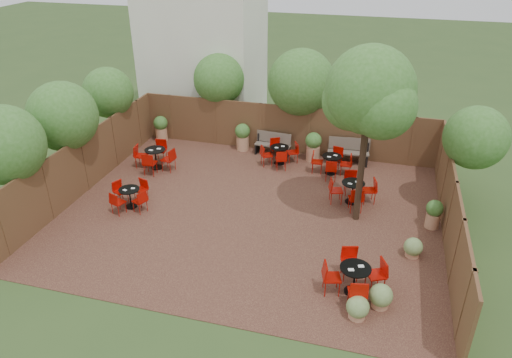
# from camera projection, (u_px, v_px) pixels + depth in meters

# --- Properties ---
(ground) EXTENTS (80.00, 80.00, 0.00)m
(ground) POSITION_uv_depth(u_px,v_px,m) (251.00, 213.00, 15.75)
(ground) COLOR #354F23
(ground) RESTS_ON ground
(courtyard_paving) EXTENTS (12.00, 10.00, 0.02)m
(courtyard_paving) POSITION_uv_depth(u_px,v_px,m) (251.00, 212.00, 15.74)
(courtyard_paving) COLOR #3C1E18
(courtyard_paving) RESTS_ON ground
(fence_back) EXTENTS (12.00, 0.08, 2.00)m
(fence_back) POSITION_uv_depth(u_px,v_px,m) (284.00, 129.00, 19.54)
(fence_back) COLOR #50311D
(fence_back) RESTS_ON ground
(fence_left) EXTENTS (0.08, 10.00, 2.00)m
(fence_left) POSITION_uv_depth(u_px,v_px,m) (84.00, 164.00, 16.69)
(fence_left) COLOR #50311D
(fence_left) RESTS_ON ground
(fence_right) EXTENTS (0.08, 10.00, 2.00)m
(fence_right) POSITION_uv_depth(u_px,v_px,m) (451.00, 212.00, 13.87)
(fence_right) COLOR #50311D
(fence_right) RESTS_ON ground
(neighbour_building) EXTENTS (5.00, 4.00, 8.00)m
(neighbour_building) POSITION_uv_depth(u_px,v_px,m) (203.00, 33.00, 21.75)
(neighbour_building) COLOR silver
(neighbour_building) RESTS_ON ground
(overhang_foliage) EXTENTS (15.45, 10.68, 2.67)m
(overhang_foliage) POSITION_uv_depth(u_px,v_px,m) (229.00, 101.00, 17.42)
(overhang_foliage) COLOR #356922
(overhang_foliage) RESTS_ON ground
(courtyard_tree) EXTENTS (2.71, 2.61, 5.51)m
(courtyard_tree) POSITION_uv_depth(u_px,v_px,m) (369.00, 96.00, 13.50)
(courtyard_tree) COLOR black
(courtyard_tree) RESTS_ON courtyard_paving
(park_bench_left) EXTENTS (1.48, 0.60, 0.90)m
(park_bench_left) POSITION_uv_depth(u_px,v_px,m) (273.00, 143.00, 19.55)
(park_bench_left) COLOR brown
(park_bench_left) RESTS_ON courtyard_paving
(park_bench_right) EXTENTS (1.64, 0.68, 0.99)m
(park_bench_right) POSITION_uv_depth(u_px,v_px,m) (349.00, 150.00, 18.82)
(park_bench_right) COLOR brown
(park_bench_right) RESTS_ON courtyard_paving
(bistro_tables) EXTENTS (9.59, 8.37, 0.89)m
(bistro_tables) POSITION_uv_depth(u_px,v_px,m) (267.00, 186.00, 16.45)
(bistro_tables) COLOR black
(bistro_tables) RESTS_ON courtyard_paving
(planters) EXTENTS (11.57, 4.61, 1.17)m
(planters) POSITION_uv_depth(u_px,v_px,m) (265.00, 146.00, 18.98)
(planters) COLOR tan
(planters) RESTS_ON courtyard_paving
(low_shrubs) EXTENTS (1.84, 3.40, 0.62)m
(low_shrubs) POSITION_uv_depth(u_px,v_px,m) (384.00, 284.00, 12.15)
(low_shrubs) COLOR tan
(low_shrubs) RESTS_ON courtyard_paving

